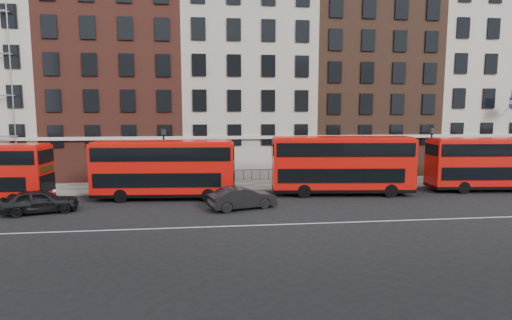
{
  "coord_description": "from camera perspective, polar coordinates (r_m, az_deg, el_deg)",
  "views": [
    {
      "loc": [
        -3.99,
        -24.54,
        6.62
      ],
      "look_at": [
        -0.5,
        5.0,
        3.0
      ],
      "focal_mm": 28.0,
      "sensor_mm": 36.0,
      "label": 1
    }
  ],
  "objects": [
    {
      "name": "road_centre_line",
      "position": [
        23.83,
        3.21,
        -9.19
      ],
      "size": [
        70.0,
        0.12,
        0.01
      ],
      "primitive_type": "cube",
      "color": "white",
      "rests_on": "ground"
    },
    {
      "name": "traffic_light",
      "position": [
        41.97,
        30.52,
        0.27
      ],
      "size": [
        0.25,
        0.45,
        3.27
      ],
      "color": "black",
      "rests_on": "pavement"
    },
    {
      "name": "ground",
      "position": [
        25.73,
        2.43,
        -7.98
      ],
      "size": [
        120.0,
        120.0,
        0.0
      ],
      "primitive_type": "plane",
      "color": "black",
      "rests_on": "ground"
    },
    {
      "name": "iron_railings",
      "position": [
        37.93,
        -0.62,
        -2.12
      ],
      "size": [
        6.6,
        0.06,
        1.0
      ],
      "primitive_type": null,
      "color": "black",
      "rests_on": "pavement"
    },
    {
      "name": "building_terrace",
      "position": [
        42.73,
        -1.81,
        11.79
      ],
      "size": [
        64.0,
        11.95,
        22.0
      ],
      "color": "#B3AB9A",
      "rests_on": "ground"
    },
    {
      "name": "bus_c",
      "position": [
        32.43,
        12.12,
        -0.52
      ],
      "size": [
        11.3,
        3.76,
        4.66
      ],
      "rotation": [
        0.0,
        0.0,
        -0.1
      ],
      "color": "red",
      "rests_on": "ground"
    },
    {
      "name": "car_front",
      "position": [
        27.37,
        -1.96,
        -5.41
      ],
      "size": [
        4.94,
        2.99,
        1.54
      ],
      "primitive_type": "imported",
      "rotation": [
        0.0,
        0.0,
        1.88
      ],
      "color": "black",
      "rests_on": "ground"
    },
    {
      "name": "bus_b",
      "position": [
        30.91,
        -13.04,
        -1.14
      ],
      "size": [
        10.7,
        3.32,
        4.43
      ],
      "rotation": [
        0.0,
        0.0,
        -0.08
      ],
      "color": "red",
      "rests_on": "ground"
    },
    {
      "name": "lamp_post_left",
      "position": [
        33.85,
        -12.98,
        0.75
      ],
      "size": [
        0.44,
        0.44,
        5.33
      ],
      "color": "black",
      "rests_on": "pavement"
    },
    {
      "name": "lamp_post_right",
      "position": [
        38.49,
        23.71,
        1.07
      ],
      "size": [
        0.44,
        0.44,
        5.33
      ],
      "color": "black",
      "rests_on": "pavement"
    },
    {
      "name": "pavement",
      "position": [
        35.87,
        -0.24,
        -3.58
      ],
      "size": [
        80.0,
        5.0,
        0.15
      ],
      "primitive_type": "cube",
      "color": "slate",
      "rests_on": "ground"
    },
    {
      "name": "bus_d",
      "position": [
        38.66,
        30.72,
        -0.33
      ],
      "size": [
        10.74,
        3.41,
        4.44
      ],
      "rotation": [
        0.0,
        0.0,
        -0.08
      ],
      "color": "red",
      "rests_on": "ground"
    },
    {
      "name": "kerb",
      "position": [
        33.43,
        0.25,
        -4.34
      ],
      "size": [
        80.0,
        0.3,
        0.16
      ],
      "primitive_type": "cube",
      "color": "gray",
      "rests_on": "ground"
    },
    {
      "name": "car_rear",
      "position": [
        29.85,
        -28.47,
        -5.19
      ],
      "size": [
        4.93,
        3.02,
        1.57
      ],
      "primitive_type": "imported",
      "rotation": [
        0.0,
        0.0,
        1.84
      ],
      "color": "black",
      "rests_on": "ground"
    }
  ]
}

